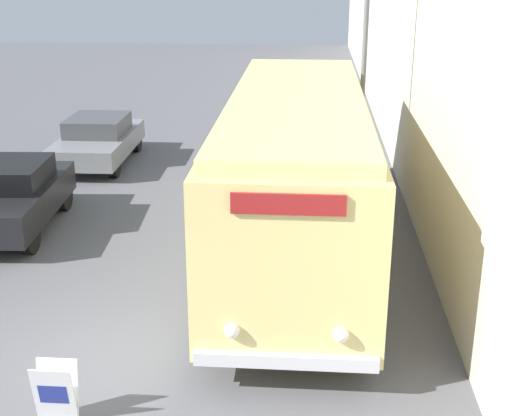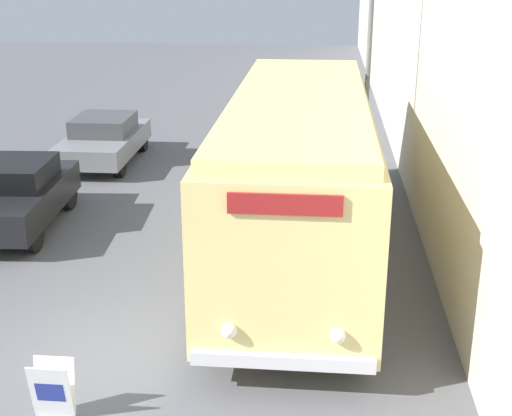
{
  "view_description": "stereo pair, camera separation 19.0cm",
  "coord_description": "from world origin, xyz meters",
  "px_view_note": "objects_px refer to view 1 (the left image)",
  "views": [
    {
      "loc": [
        3.34,
        -8.95,
        5.88
      ],
      "look_at": [
        2.5,
        2.06,
        1.91
      ],
      "focal_mm": 50.0,
      "sensor_mm": 36.0,
      "label": 1
    },
    {
      "loc": [
        3.53,
        -8.94,
        5.88
      ],
      "look_at": [
        2.5,
        2.06,
        1.91
      ],
      "focal_mm": 50.0,
      "sensor_mm": 36.0,
      "label": 2
    }
  ],
  "objects_px": {
    "parked_car_mid": "(98,140)",
    "streetlamp": "(367,10)",
    "parked_car_near": "(9,196)",
    "sign_board": "(56,393)",
    "vintage_bus": "(296,169)"
  },
  "relations": [
    {
      "from": "vintage_bus",
      "to": "parked_car_near",
      "type": "height_order",
      "value": "vintage_bus"
    },
    {
      "from": "parked_car_mid",
      "to": "streetlamp",
      "type": "bearing_deg",
      "value": -22.85
    },
    {
      "from": "sign_board",
      "to": "streetlamp",
      "type": "height_order",
      "value": "streetlamp"
    },
    {
      "from": "parked_car_near",
      "to": "vintage_bus",
      "type": "bearing_deg",
      "value": -13.04
    },
    {
      "from": "vintage_bus",
      "to": "parked_car_near",
      "type": "distance_m",
      "value": 6.54
    },
    {
      "from": "streetlamp",
      "to": "parked_car_mid",
      "type": "relative_size",
      "value": 1.74
    },
    {
      "from": "parked_car_near",
      "to": "parked_car_mid",
      "type": "bearing_deg",
      "value": 81.89
    },
    {
      "from": "vintage_bus",
      "to": "parked_car_mid",
      "type": "distance_m",
      "value": 8.86
    },
    {
      "from": "streetlamp",
      "to": "parked_car_near",
      "type": "distance_m",
      "value": 9.06
    },
    {
      "from": "parked_car_mid",
      "to": "sign_board",
      "type": "bearing_deg",
      "value": -77.19
    },
    {
      "from": "sign_board",
      "to": "parked_car_near",
      "type": "relative_size",
      "value": 0.2
    },
    {
      "from": "streetlamp",
      "to": "parked_car_mid",
      "type": "distance_m",
      "value": 8.91
    },
    {
      "from": "vintage_bus",
      "to": "parked_car_near",
      "type": "relative_size",
      "value": 2.38
    },
    {
      "from": "vintage_bus",
      "to": "parked_car_mid",
      "type": "bearing_deg",
      "value": 132.52
    },
    {
      "from": "streetlamp",
      "to": "parked_car_near",
      "type": "bearing_deg",
      "value": -162.9
    }
  ]
}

